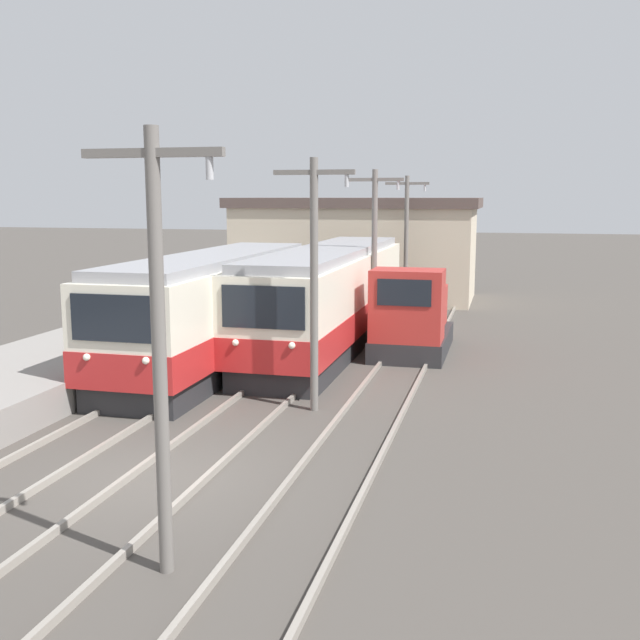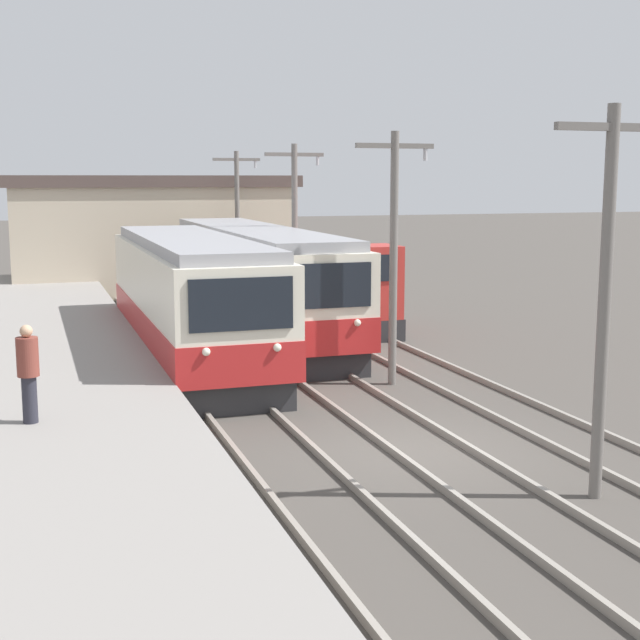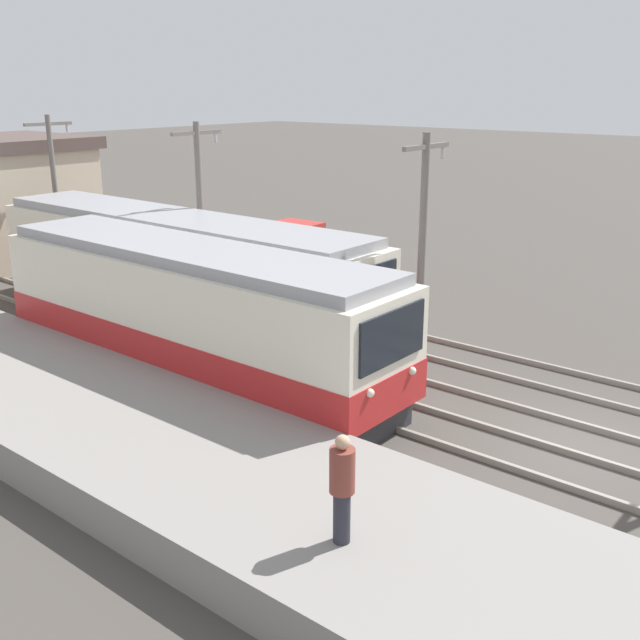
{
  "view_description": "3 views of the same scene",
  "coord_description": "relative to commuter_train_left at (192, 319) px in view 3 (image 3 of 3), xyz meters",
  "views": [
    {
      "loc": [
        6.26,
        -12.34,
        5.31
      ],
      "look_at": [
        1.38,
        7.07,
        1.98
      ],
      "focal_mm": 42.0,
      "sensor_mm": 36.0,
      "label": 1
    },
    {
      "loc": [
        -6.84,
        -14.86,
        5.1
      ],
      "look_at": [
        0.24,
        6.51,
        1.5
      ],
      "focal_mm": 50.0,
      "sensor_mm": 36.0,
      "label": 2
    },
    {
      "loc": [
        -14.56,
        -4.69,
        7.37
      ],
      "look_at": [
        -0.38,
        6.89,
        1.54
      ],
      "focal_mm": 42.0,
      "sensor_mm": 36.0,
      "label": 3
    }
  ],
  "objects": [
    {
      "name": "shunting_locomotive",
      "position": [
        5.8,
        3.38,
        -0.44
      ],
      "size": [
        2.4,
        4.92,
        3.0
      ],
      "color": "#28282B",
      "rests_on": "ground"
    },
    {
      "name": "track_center",
      "position": [
        2.8,
        -9.28,
        -1.57
      ],
      "size": [
        1.54,
        60.0,
        0.14
      ],
      "color": "gray",
      "rests_on": "ground"
    },
    {
      "name": "platform_left",
      "position": [
        -3.65,
        -9.28,
        -1.22
      ],
      "size": [
        4.5,
        54.0,
        0.84
      ],
      "primitive_type": "cube",
      "color": "gray",
      "rests_on": "ground"
    },
    {
      "name": "person_on_platform",
      "position": [
        -4.3,
        -8.13,
        0.15
      ],
      "size": [
        0.38,
        0.38,
        1.75
      ],
      "color": "#282833",
      "rests_on": "platform_left"
    },
    {
      "name": "track_right",
      "position": [
        5.8,
        -9.28,
        -1.57
      ],
      "size": [
        1.54,
        60.0,
        0.14
      ],
      "color": "gray",
      "rests_on": "ground"
    },
    {
      "name": "commuter_train_left",
      "position": [
        0.0,
        0.0,
        0.0
      ],
      "size": [
        2.84,
        12.29,
        3.53
      ],
      "color": "#28282B",
      "rests_on": "ground"
    },
    {
      "name": "track_left",
      "position": [
        0.0,
        -9.28,
        -1.57
      ],
      "size": [
        1.54,
        60.0,
        0.14
      ],
      "color": "gray",
      "rests_on": "ground"
    },
    {
      "name": "catenary_mast_distant",
      "position": [
        4.31,
        12.73,
        1.77
      ],
      "size": [
        2.0,
        0.2,
        6.21
      ],
      "color": "slate",
      "rests_on": "ground"
    },
    {
      "name": "catenary_mast_mid",
      "position": [
        4.31,
        -4.08,
        1.77
      ],
      "size": [
        2.0,
        0.2,
        6.21
      ],
      "color": "slate",
      "rests_on": "ground"
    },
    {
      "name": "commuter_train_center",
      "position": [
        2.8,
        3.9,
        -0.0
      ],
      "size": [
        2.84,
        14.96,
        3.52
      ],
      "color": "#28282B",
      "rests_on": "ground"
    },
    {
      "name": "catenary_mast_far",
      "position": [
        4.31,
        4.33,
        1.77
      ],
      "size": [
        2.0,
        0.2,
        6.21
      ],
      "color": "slate",
      "rests_on": "ground"
    },
    {
      "name": "ground_plane",
      "position": [
        2.6,
        -9.28,
        -1.64
      ],
      "size": [
        200.0,
        200.0,
        0.0
      ],
      "primitive_type": "plane",
      "color": "#47423D"
    }
  ]
}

